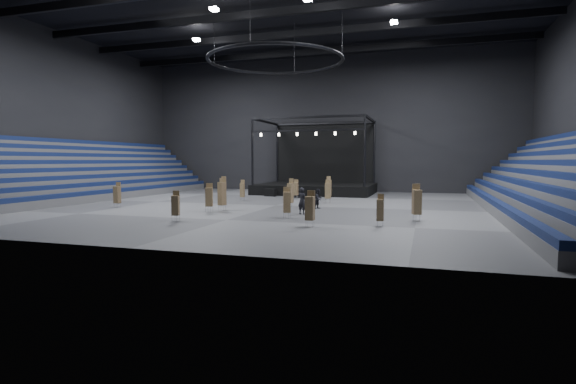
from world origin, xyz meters
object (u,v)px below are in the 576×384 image
(flight_case_right, at_px, (315,195))
(crew_member, at_px, (319,199))
(chair_stack_3, at_px, (222,193))
(flight_case_mid, at_px, (299,194))
(chair_stack_8, at_px, (328,190))
(man_center, at_px, (302,201))
(chair_stack_4, at_px, (295,189))
(chair_stack_12, at_px, (380,209))
(chair_stack_10, at_px, (117,194))
(chair_stack_7, at_px, (242,190))
(chair_stack_13, at_px, (417,201))
(chair_stack_2, at_px, (290,193))
(stage, at_px, (317,182))
(chair_stack_11, at_px, (221,191))
(flight_case_left, at_px, (270,192))
(chair_stack_9, at_px, (287,202))
(chair_stack_5, at_px, (209,197))
(chair_stack_6, at_px, (329,188))
(chair_stack_0, at_px, (176,205))
(chair_stack_1, at_px, (310,208))

(flight_case_right, distance_m, crew_member, 10.89)
(chair_stack_3, bearing_deg, flight_case_mid, 101.62)
(chair_stack_8, distance_m, man_center, 9.46)
(chair_stack_4, xyz_separation_m, chair_stack_12, (10.59, -17.57, -0.07))
(chair_stack_10, distance_m, crew_member, 17.44)
(chair_stack_7, height_order, chair_stack_12, chair_stack_7)
(chair_stack_13, bearing_deg, flight_case_mid, 111.36)
(flight_case_right, bearing_deg, chair_stack_2, -89.12)
(stage, relative_size, chair_stack_11, 5.67)
(flight_case_left, bearing_deg, chair_stack_9, -67.18)
(chair_stack_9, relative_size, crew_member, 1.32)
(flight_case_mid, bearing_deg, chair_stack_9, -77.08)
(chair_stack_8, bearing_deg, flight_case_left, 136.61)
(chair_stack_11, relative_size, chair_stack_12, 1.22)
(chair_stack_3, relative_size, chair_stack_13, 1.11)
(flight_case_right, xyz_separation_m, chair_stack_8, (2.57, -5.34, 0.85))
(chair_stack_5, relative_size, chair_stack_6, 0.94)
(chair_stack_0, bearing_deg, chair_stack_10, 131.62)
(chair_stack_8, bearing_deg, chair_stack_1, -87.73)
(flight_case_left, xyz_separation_m, chair_stack_10, (-8.54, -15.71, 0.73))
(chair_stack_8, height_order, crew_member, chair_stack_8)
(stage, bearing_deg, chair_stack_13, -61.91)
(chair_stack_3, xyz_separation_m, chair_stack_6, (6.22, 12.79, -0.19))
(stage, xyz_separation_m, chair_stack_0, (-3.08, -28.22, -0.36))
(chair_stack_0, bearing_deg, chair_stack_4, 65.91)
(flight_case_left, relative_size, man_center, 0.63)
(crew_member, bearing_deg, chair_stack_3, 140.78)
(chair_stack_9, bearing_deg, flight_case_mid, 79.93)
(flight_case_left, relative_size, chair_stack_8, 0.57)
(chair_stack_1, bearing_deg, crew_member, 102.90)
(flight_case_right, xyz_separation_m, chair_stack_2, (0.15, -9.84, 0.90))
(stage, height_order, chair_stack_1, stage)
(chair_stack_9, bearing_deg, stage, 75.50)
(chair_stack_3, distance_m, chair_stack_11, 4.78)
(chair_stack_8, xyz_separation_m, man_center, (0.02, -9.46, -0.19))
(flight_case_right, bearing_deg, chair_stack_12, -65.38)
(chair_stack_13, bearing_deg, chair_stack_7, 130.75)
(chair_stack_9, bearing_deg, chair_stack_5, 141.90)
(chair_stack_0, xyz_separation_m, chair_stack_10, (-9.45, 6.10, 0.07))
(chair_stack_9, bearing_deg, chair_stack_8, 65.08)
(flight_case_left, height_order, chair_stack_2, chair_stack_2)
(chair_stack_10, bearing_deg, stage, 60.82)
(chair_stack_2, xyz_separation_m, chair_stack_11, (-6.71, 0.03, -0.00))
(chair_stack_4, bearing_deg, chair_stack_1, -65.67)
(chair_stack_1, xyz_separation_m, chair_stack_6, (-2.98, 19.65, 0.05))
(chair_stack_5, bearing_deg, chair_stack_4, 57.87)
(chair_stack_5, bearing_deg, flight_case_mid, 59.80)
(chair_stack_7, relative_size, chair_stack_13, 0.84)
(stage, bearing_deg, chair_stack_5, -98.55)
(stage, distance_m, chair_stack_0, 28.39)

